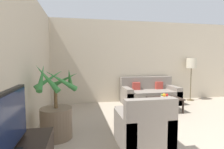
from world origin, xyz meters
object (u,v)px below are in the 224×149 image
(sofa_loveseat, at_px, (150,95))
(apple_green, at_px, (162,95))
(fruit_bowl, at_px, (166,97))
(armchair, at_px, (143,129))
(coffee_table, at_px, (165,100))
(apple_red, at_px, (167,95))
(television, at_px, (2,129))
(orange_fruit, at_px, (164,95))
(floor_lamp, at_px, (191,65))
(ottoman, at_px, (131,117))
(potted_palm, at_px, (56,115))

(sofa_loveseat, xyz_separation_m, apple_green, (-0.06, -0.94, 0.19))
(fruit_bowl, xyz_separation_m, armchair, (-1.26, -1.61, -0.13))
(coffee_table, relative_size, apple_red, 11.59)
(television, distance_m, orange_fruit, 3.97)
(floor_lamp, xyz_separation_m, coffee_table, (-1.54, -1.09, -0.90))
(sofa_loveseat, bearing_deg, apple_red, -86.68)
(sofa_loveseat, height_order, floor_lamp, floor_lamp)
(television, relative_size, sofa_loveseat, 0.57)
(television, bearing_deg, floor_lamp, 42.58)
(television, xyz_separation_m, coffee_table, (2.84, 2.94, -0.58))
(sofa_loveseat, distance_m, apple_green, 0.96)
(coffee_table, bearing_deg, fruit_bowl, -106.04)
(orange_fruit, bearing_deg, ottoman, -147.12)
(coffee_table, bearing_deg, orange_fruit, -125.36)
(television, relative_size, armchair, 1.17)
(sofa_loveseat, xyz_separation_m, ottoman, (-1.17, -1.76, -0.09))
(floor_lamp, height_order, apple_red, floor_lamp)
(fruit_bowl, bearing_deg, apple_green, 147.77)
(floor_lamp, height_order, coffee_table, floor_lamp)
(orange_fruit, bearing_deg, apple_red, 17.55)
(sofa_loveseat, relative_size, orange_fruit, 20.01)
(television, xyz_separation_m, fruit_bowl, (2.82, 2.86, -0.50))
(apple_green, bearing_deg, potted_palm, -157.47)
(potted_palm, height_order, floor_lamp, floor_lamp)
(apple_red, height_order, armchair, armchair)
(floor_lamp, relative_size, apple_red, 19.59)
(floor_lamp, bearing_deg, apple_green, -145.72)
(television, relative_size, apple_red, 13.35)
(potted_palm, xyz_separation_m, floor_lamp, (4.23, 2.19, 0.82))
(apple_green, xyz_separation_m, orange_fruit, (0.02, -0.08, 0.01))
(television, distance_m, apple_red, 4.06)
(armchair, bearing_deg, television, -141.27)
(floor_lamp, height_order, orange_fruit, floor_lamp)
(coffee_table, height_order, apple_red, apple_red)
(floor_lamp, xyz_separation_m, fruit_bowl, (-1.56, -1.17, -0.82))
(potted_palm, height_order, armchair, potted_palm)
(fruit_bowl, bearing_deg, armchair, -127.99)
(fruit_bowl, distance_m, apple_green, 0.11)
(fruit_bowl, distance_m, apple_red, 0.08)
(orange_fruit, xyz_separation_m, armchair, (-1.20, -1.57, -0.21))
(fruit_bowl, bearing_deg, television, -134.57)
(potted_palm, distance_m, orange_fruit, 2.79)
(potted_palm, distance_m, apple_red, 2.89)
(television, bearing_deg, fruit_bowl, 45.43)
(potted_palm, bearing_deg, sofa_loveseat, 37.32)
(sofa_loveseat, height_order, fruit_bowl, sofa_loveseat)
(television, height_order, sofa_loveseat, television)
(fruit_bowl, height_order, armchair, armchair)
(apple_green, height_order, armchair, armchair)
(apple_red, xyz_separation_m, orange_fruit, (-0.10, -0.03, 0.01))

